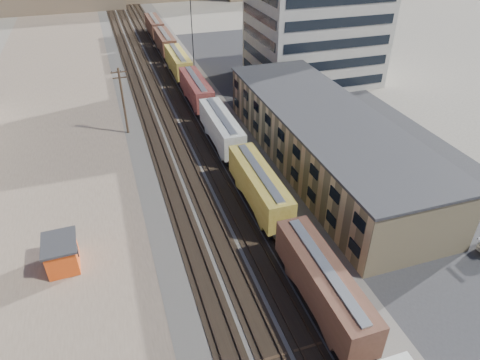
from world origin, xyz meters
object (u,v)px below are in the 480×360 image
object	(u,v)px
parked_car_blue	(332,106)
utility_pole_north	(123,100)
freight_train	(208,107)
maintenance_shed	(62,254)

from	to	relation	value
parked_car_blue	utility_pole_north	bearing A→B (deg)	155.65
utility_pole_north	parked_car_blue	world-z (taller)	utility_pole_north
utility_pole_north	parked_car_blue	xyz separation A→B (m)	(33.20, -1.96, -4.54)
parked_car_blue	freight_train	bearing A→B (deg)	155.08
freight_train	maintenance_shed	distance (m)	33.40
parked_car_blue	maintenance_shed	bearing A→B (deg)	-170.59
maintenance_shed	parked_car_blue	bearing A→B (deg)	30.37
utility_pole_north	parked_car_blue	size ratio (longest dim) A/B	1.84
utility_pole_north	parked_car_blue	distance (m)	33.57
freight_train	parked_car_blue	xyz separation A→B (m)	(20.90, -1.44, -2.04)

